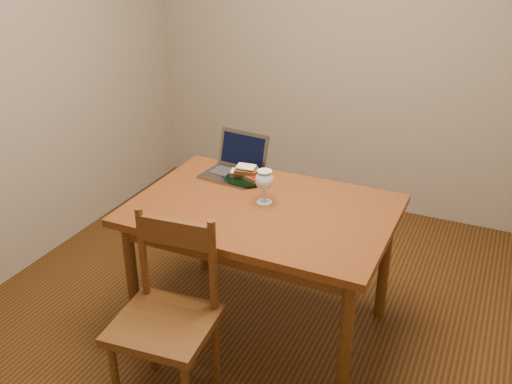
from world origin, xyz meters
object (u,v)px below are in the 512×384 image
at_px(laptop, 236,164).
at_px(chair, 166,311).
at_px(plate, 246,179).
at_px(milk_glass, 264,187).
at_px(table, 263,222).

bearing_deg(laptop, chair, -76.31).
distance_m(plate, laptop, 0.13).
relative_size(chair, laptop, 1.39).
height_order(milk_glass, laptop, laptop).
xyz_separation_m(chair, laptop, (-0.13, 0.97, 0.30)).
xyz_separation_m(chair, milk_glass, (0.16, 0.70, 0.33)).
xyz_separation_m(table, laptop, (-0.30, 0.32, 0.14)).
bearing_deg(plate, laptop, 142.61).
bearing_deg(plate, table, -49.21).
xyz_separation_m(chair, plate, (-0.04, 0.90, 0.25)).
height_order(table, plate, plate).
xyz_separation_m(plate, milk_glass, (0.20, -0.20, 0.08)).
xyz_separation_m(milk_glass, laptop, (-0.29, 0.27, -0.03)).
distance_m(table, milk_glass, 0.18).
bearing_deg(chair, plate, 87.00).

